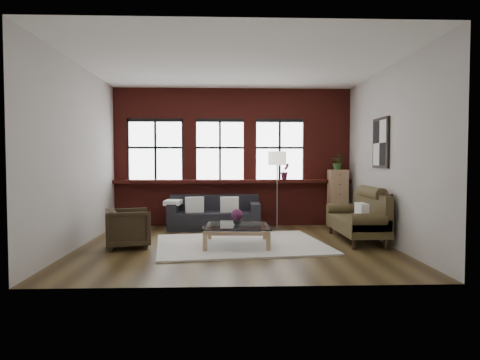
{
  "coord_description": "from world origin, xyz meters",
  "views": [
    {
      "loc": [
        -0.2,
        -7.58,
        1.52
      ],
      "look_at": [
        0.1,
        0.6,
        1.15
      ],
      "focal_mm": 32.0,
      "sensor_mm": 36.0,
      "label": 1
    }
  ],
  "objects_px": {
    "coffee_table": "(237,236)",
    "floor_lamp": "(277,187)",
    "dark_sofa": "(214,213)",
    "vintage_settee": "(356,215)",
    "drawer_chest": "(338,198)",
    "armchair": "(128,228)",
    "vase": "(237,221)"
  },
  "relations": [
    {
      "from": "coffee_table",
      "to": "vintage_settee",
      "type": "bearing_deg",
      "value": 10.79
    },
    {
      "from": "armchair",
      "to": "coffee_table",
      "type": "distance_m",
      "value": 1.91
    },
    {
      "from": "coffee_table",
      "to": "drawer_chest",
      "type": "bearing_deg",
      "value": 42.41
    },
    {
      "from": "dark_sofa",
      "to": "floor_lamp",
      "type": "relative_size",
      "value": 1.07
    },
    {
      "from": "dark_sofa",
      "to": "coffee_table",
      "type": "distance_m",
      "value": 2.0
    },
    {
      "from": "vase",
      "to": "floor_lamp",
      "type": "distance_m",
      "value": 2.16
    },
    {
      "from": "vintage_settee",
      "to": "vase",
      "type": "bearing_deg",
      "value": -169.21
    },
    {
      "from": "vintage_settee",
      "to": "armchair",
      "type": "relative_size",
      "value": 2.47
    },
    {
      "from": "vintage_settee",
      "to": "drawer_chest",
      "type": "height_order",
      "value": "drawer_chest"
    },
    {
      "from": "coffee_table",
      "to": "vase",
      "type": "xyz_separation_m",
      "value": [
        0.0,
        -0.0,
        0.27
      ]
    },
    {
      "from": "coffee_table",
      "to": "floor_lamp",
      "type": "height_order",
      "value": "floor_lamp"
    },
    {
      "from": "coffee_table",
      "to": "drawer_chest",
      "type": "height_order",
      "value": "drawer_chest"
    },
    {
      "from": "drawer_chest",
      "to": "vase",
      "type": "bearing_deg",
      "value": -137.59
    },
    {
      "from": "armchair",
      "to": "vase",
      "type": "distance_m",
      "value": 1.91
    },
    {
      "from": "coffee_table",
      "to": "vase",
      "type": "height_order",
      "value": "vase"
    },
    {
      "from": "armchair",
      "to": "dark_sofa",
      "type": "bearing_deg",
      "value": -51.01
    },
    {
      "from": "vintage_settee",
      "to": "vase",
      "type": "xyz_separation_m",
      "value": [
        -2.28,
        -0.43,
        -0.04
      ]
    },
    {
      "from": "vintage_settee",
      "to": "vase",
      "type": "relative_size",
      "value": 12.96
    },
    {
      "from": "vintage_settee",
      "to": "coffee_table",
      "type": "xyz_separation_m",
      "value": [
        -2.28,
        -0.43,
        -0.31
      ]
    },
    {
      "from": "coffee_table",
      "to": "drawer_chest",
      "type": "distance_m",
      "value": 3.27
    },
    {
      "from": "armchair",
      "to": "floor_lamp",
      "type": "distance_m",
      "value": 3.51
    },
    {
      "from": "vase",
      "to": "drawer_chest",
      "type": "xyz_separation_m",
      "value": [
        2.39,
        2.18,
        0.21
      ]
    },
    {
      "from": "dark_sofa",
      "to": "armchair",
      "type": "xyz_separation_m",
      "value": [
        -1.46,
        -2.01,
        -0.02
      ]
    },
    {
      "from": "vintage_settee",
      "to": "drawer_chest",
      "type": "xyz_separation_m",
      "value": [
        0.11,
        1.75,
        0.16
      ]
    },
    {
      "from": "dark_sofa",
      "to": "vintage_settee",
      "type": "distance_m",
      "value": 3.12
    },
    {
      "from": "armchair",
      "to": "vase",
      "type": "xyz_separation_m",
      "value": [
        1.9,
        0.07,
        0.11
      ]
    },
    {
      "from": "vase",
      "to": "floor_lamp",
      "type": "height_order",
      "value": "floor_lamp"
    },
    {
      "from": "vintage_settee",
      "to": "armchair",
      "type": "bearing_deg",
      "value": -173.18
    },
    {
      "from": "coffee_table",
      "to": "floor_lamp",
      "type": "xyz_separation_m",
      "value": [
        0.95,
        1.88,
        0.75
      ]
    },
    {
      "from": "vintage_settee",
      "to": "drawer_chest",
      "type": "distance_m",
      "value": 1.76
    },
    {
      "from": "dark_sofa",
      "to": "drawer_chest",
      "type": "relative_size",
      "value": 1.53
    },
    {
      "from": "vase",
      "to": "dark_sofa",
      "type": "bearing_deg",
      "value": 102.97
    }
  ]
}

